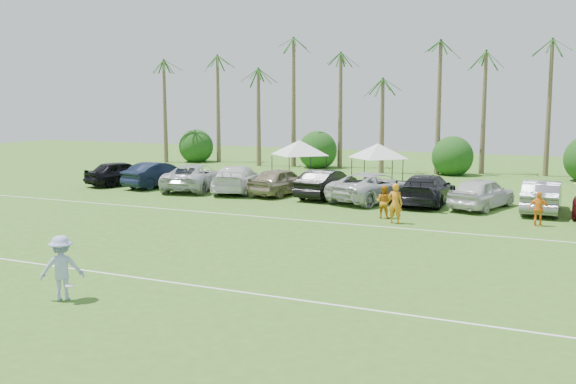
% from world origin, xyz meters
% --- Properties ---
extents(ground, '(120.00, 120.00, 0.00)m').
position_xyz_m(ground, '(0.00, 0.00, 0.00)').
color(ground, '#38631D').
rests_on(ground, ground).
extents(field_lines, '(80.00, 12.10, 0.01)m').
position_xyz_m(field_lines, '(0.00, 8.00, 0.01)').
color(field_lines, white).
rests_on(field_lines, ground).
extents(palm_tree_0, '(2.40, 2.40, 8.90)m').
position_xyz_m(palm_tree_0, '(-22.00, 38.00, 7.48)').
color(palm_tree_0, brown).
rests_on(palm_tree_0, ground).
extents(palm_tree_1, '(2.40, 2.40, 9.90)m').
position_xyz_m(palm_tree_1, '(-17.00, 38.00, 8.35)').
color(palm_tree_1, brown).
rests_on(palm_tree_1, ground).
extents(palm_tree_2, '(2.40, 2.40, 10.90)m').
position_xyz_m(palm_tree_2, '(-12.00, 38.00, 9.21)').
color(palm_tree_2, brown).
rests_on(palm_tree_2, ground).
extents(palm_tree_3, '(2.40, 2.40, 11.90)m').
position_xyz_m(palm_tree_3, '(-8.00, 38.00, 10.06)').
color(palm_tree_3, brown).
rests_on(palm_tree_3, ground).
extents(palm_tree_4, '(2.40, 2.40, 8.90)m').
position_xyz_m(palm_tree_4, '(-4.00, 38.00, 7.48)').
color(palm_tree_4, brown).
rests_on(palm_tree_4, ground).
extents(palm_tree_5, '(2.40, 2.40, 9.90)m').
position_xyz_m(palm_tree_5, '(0.00, 38.00, 8.35)').
color(palm_tree_5, brown).
rests_on(palm_tree_5, ground).
extents(palm_tree_6, '(2.40, 2.40, 10.90)m').
position_xyz_m(palm_tree_6, '(4.00, 38.00, 9.21)').
color(palm_tree_6, brown).
rests_on(palm_tree_6, ground).
extents(palm_tree_7, '(2.40, 2.40, 11.90)m').
position_xyz_m(palm_tree_7, '(8.00, 38.00, 10.06)').
color(palm_tree_7, brown).
rests_on(palm_tree_7, ground).
extents(palm_tree_8, '(2.40, 2.40, 8.90)m').
position_xyz_m(palm_tree_8, '(13.00, 38.00, 7.48)').
color(palm_tree_8, brown).
rests_on(palm_tree_8, ground).
extents(bush_tree_0, '(4.00, 4.00, 4.00)m').
position_xyz_m(bush_tree_0, '(-19.00, 39.00, 1.80)').
color(bush_tree_0, brown).
rests_on(bush_tree_0, ground).
extents(bush_tree_1, '(4.00, 4.00, 4.00)m').
position_xyz_m(bush_tree_1, '(-6.00, 39.00, 1.80)').
color(bush_tree_1, brown).
rests_on(bush_tree_1, ground).
extents(bush_tree_2, '(4.00, 4.00, 4.00)m').
position_xyz_m(bush_tree_2, '(6.00, 39.00, 1.80)').
color(bush_tree_2, brown).
rests_on(bush_tree_2, ground).
extents(sideline_player_a, '(0.72, 0.47, 1.96)m').
position_xyz_m(sideline_player_a, '(7.28, 15.10, 0.98)').
color(sideline_player_a, orange).
rests_on(sideline_player_a, ground).
extents(sideline_player_b, '(0.89, 0.74, 1.68)m').
position_xyz_m(sideline_player_b, '(6.37, 16.26, 0.84)').
color(sideline_player_b, orange).
rests_on(sideline_player_b, ground).
extents(sideline_player_c, '(0.98, 0.43, 1.64)m').
position_xyz_m(sideline_player_c, '(13.66, 17.30, 0.82)').
color(sideline_player_c, orange).
rests_on(sideline_player_c, ground).
extents(canopy_tent_left, '(4.54, 4.54, 3.68)m').
position_xyz_m(canopy_tent_left, '(-2.94, 27.02, 3.15)').
color(canopy_tent_left, black).
rests_on(canopy_tent_left, ground).
extents(canopy_tent_right, '(4.35, 4.35, 3.53)m').
position_xyz_m(canopy_tent_right, '(2.63, 27.77, 3.02)').
color(canopy_tent_right, black).
rests_on(canopy_tent_right, ground).
extents(frisbee_player, '(1.44, 1.34, 1.95)m').
position_xyz_m(frisbee_player, '(1.45, -0.86, 0.97)').
color(frisbee_player, '#9BA6DC').
rests_on(frisbee_player, ground).
extents(parked_car_0, '(3.58, 5.50, 1.74)m').
position_xyz_m(parked_car_0, '(-14.19, 21.20, 0.87)').
color(parked_car_0, black).
rests_on(parked_car_0, ground).
extents(parked_car_1, '(2.86, 5.54, 1.74)m').
position_xyz_m(parked_car_1, '(-11.10, 21.39, 0.87)').
color(parked_car_1, black).
rests_on(parked_car_1, ground).
extents(parked_car_2, '(4.08, 6.71, 1.74)m').
position_xyz_m(parked_car_2, '(-8.02, 21.22, 0.87)').
color(parked_car_2, '#B6B8BB').
rests_on(parked_car_2, ground).
extents(parked_car_3, '(3.88, 6.42, 1.74)m').
position_xyz_m(parked_car_3, '(-4.93, 21.47, 0.87)').
color(parked_car_3, white).
rests_on(parked_car_3, ground).
extents(parked_car_4, '(2.95, 5.40, 1.74)m').
position_xyz_m(parked_car_4, '(-1.85, 21.57, 0.87)').
color(parked_car_4, gray).
rests_on(parked_car_4, ground).
extents(parked_car_5, '(2.37, 5.44, 1.74)m').
position_xyz_m(parked_car_5, '(1.23, 21.60, 0.87)').
color(parked_car_5, black).
rests_on(parked_car_5, ground).
extents(parked_car_6, '(4.84, 6.87, 1.74)m').
position_xyz_m(parked_car_6, '(4.32, 21.28, 0.87)').
color(parked_car_6, silver).
rests_on(parked_car_6, ground).
extents(parked_car_7, '(2.50, 6.02, 1.74)m').
position_xyz_m(parked_car_7, '(7.40, 21.58, 0.87)').
color(parked_car_7, black).
rests_on(parked_car_7, ground).
extents(parked_car_8, '(3.47, 5.49, 1.74)m').
position_xyz_m(parked_car_8, '(10.49, 21.37, 0.87)').
color(parked_car_8, silver).
rests_on(parked_car_8, ground).
extents(parked_car_9, '(1.84, 5.28, 1.74)m').
position_xyz_m(parked_car_9, '(13.57, 21.40, 0.87)').
color(parked_car_9, slate).
rests_on(parked_car_9, ground).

